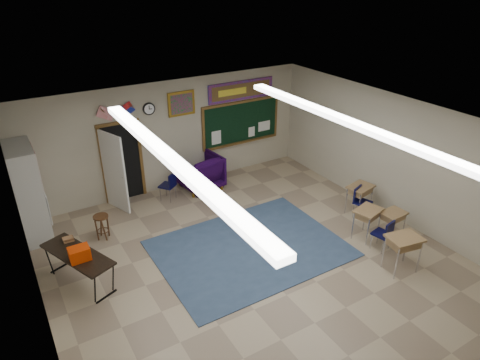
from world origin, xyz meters
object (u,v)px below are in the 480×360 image
wingback_armchair (201,172)px  wooden_stool (102,227)px  student_desk_front_right (359,198)px  folding_table (80,267)px  student_desk_front_left (367,222)px

wingback_armchair → wooden_stool: wingback_armchair is taller
student_desk_front_right → folding_table: size_ratio=0.43×
folding_table → wingback_armchair: bearing=10.0°
student_desk_front_left → student_desk_front_right: size_ratio=0.98×
student_desk_front_left → student_desk_front_right: bearing=39.1°
student_desk_front_right → folding_table: folding_table is taller
wingback_armchair → student_desk_front_left: (2.11, -4.19, -0.07)m
student_desk_front_right → wooden_stool: size_ratio=1.27×
student_desk_front_right → wooden_stool: bearing=148.4°
wooden_stool → wingback_armchair: bearing=20.0°
wingback_armchair → student_desk_front_right: wingback_armchair is taller
student_desk_front_left → wooden_stool: size_ratio=1.24×
wingback_armchair → wooden_stool: bearing=13.0°
folding_table → wooden_stool: (0.78, 1.32, -0.07)m
student_desk_front_left → folding_table: 6.19m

